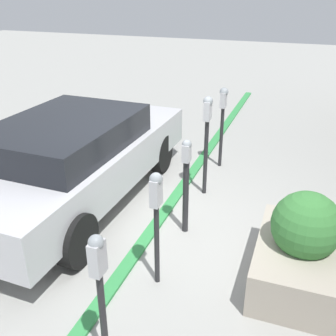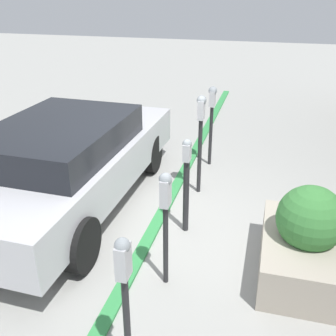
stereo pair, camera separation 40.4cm
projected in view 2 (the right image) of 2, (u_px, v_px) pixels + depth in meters
The scene contains 9 objects.
ground_plane at pixel (161, 226), 5.48m from camera, with size 40.00×40.00×0.00m, color #999993.
curb_strip at pixel (156, 224), 5.49m from camera, with size 15.48×0.16×0.04m.
parking_meter_nearest at pixel (125, 286), 3.00m from camera, with size 0.14×0.12×1.41m.
parking_meter_second at pixel (166, 207), 4.05m from camera, with size 0.16×0.14×1.37m.
parking_meter_middle at pixel (186, 178), 5.07m from camera, with size 0.14×0.12×1.33m.
parking_meter_fourth at pixel (201, 127), 5.93m from camera, with size 0.17×0.15×1.59m.
parking_meter_farthest at pixel (212, 109), 6.93m from camera, with size 0.18×0.15×1.46m.
planter_box at pixel (306, 242), 4.42m from camera, with size 1.48×0.96×1.11m.
parked_car_front at pixel (67, 160), 5.74m from camera, with size 4.51×1.94×1.35m.
Camera 2 is at (-4.43, -1.28, 3.06)m, focal length 42.00 mm.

